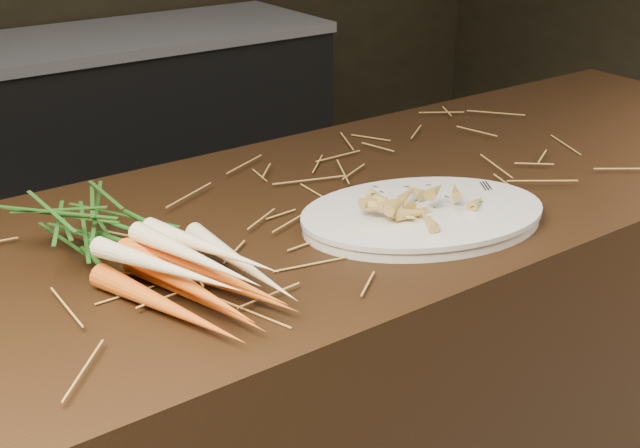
{
  "coord_description": "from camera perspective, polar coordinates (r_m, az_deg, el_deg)",
  "views": [
    {
      "loc": [
        -0.71,
        -0.73,
        1.45
      ],
      "look_at": [
        -0.09,
        0.14,
        0.96
      ],
      "focal_mm": 45.0,
      "sensor_mm": 36.0,
      "label": 1
    }
  ],
  "objects": [
    {
      "name": "main_counter",
      "position": [
        1.6,
        -0.57,
        -13.92
      ],
      "size": [
        2.4,
        0.7,
        0.9
      ],
      "primitive_type": "cube",
      "color": "black",
      "rests_on": "ground"
    },
    {
      "name": "back_counter",
      "position": [
        3.24,
        -15.37,
        5.47
      ],
      "size": [
        1.82,
        0.62,
        0.84
      ],
      "color": "black",
      "rests_on": "ground"
    },
    {
      "name": "straw_bedding",
      "position": [
        1.36,
        -0.65,
        1.34
      ],
      "size": [
        1.4,
        0.6,
        0.02
      ],
      "primitive_type": null,
      "color": "#B17E32",
      "rests_on": "main_counter"
    },
    {
      "name": "root_veg_bunch",
      "position": [
        1.17,
        -13.2,
        -1.44
      ],
      "size": [
        0.27,
        0.52,
        0.09
      ],
      "rotation": [
        0.0,
        0.0,
        0.23
      ],
      "color": "#DC5916",
      "rests_on": "main_counter"
    },
    {
      "name": "serving_platter",
      "position": [
        1.32,
        7.31,
        0.45
      ],
      "size": [
        0.47,
        0.38,
        0.02
      ],
      "primitive_type": null,
      "rotation": [
        0.0,
        0.0,
        -0.32
      ],
      "color": "white",
      "rests_on": "main_counter"
    },
    {
      "name": "roasted_veg_heap",
      "position": [
        1.3,
        7.39,
        1.77
      ],
      "size": [
        0.23,
        0.2,
        0.04
      ],
      "primitive_type": null,
      "rotation": [
        0.0,
        0.0,
        -0.32
      ],
      "color": "#A5863B",
      "rests_on": "serving_platter"
    },
    {
      "name": "serving_fork",
      "position": [
        1.36,
        13.18,
        1.35
      ],
      "size": [
        0.09,
        0.14,
        0.0
      ],
      "primitive_type": "cube",
      "rotation": [
        0.0,
        0.0,
        -0.53
      ],
      "color": "silver",
      "rests_on": "serving_platter"
    }
  ]
}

